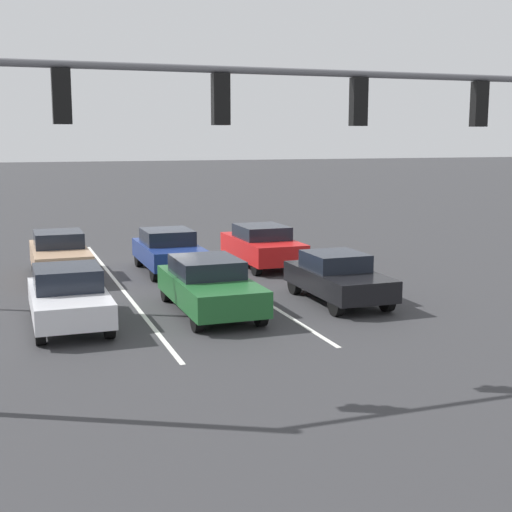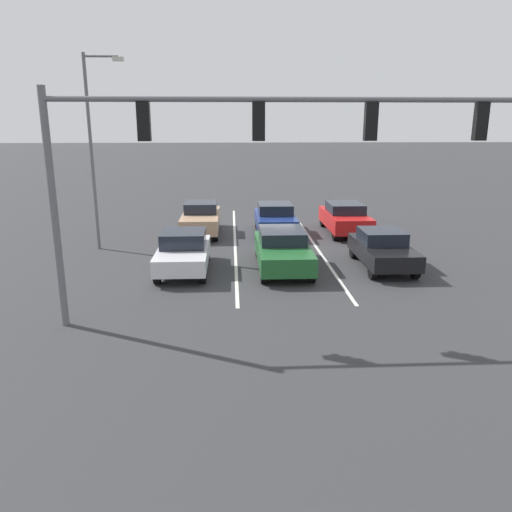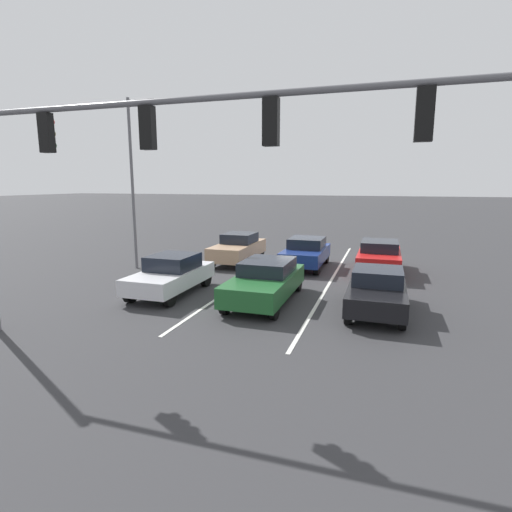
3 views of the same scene
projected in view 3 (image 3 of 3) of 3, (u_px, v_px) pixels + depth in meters
The scene contains 11 objects.
ground_plane at pixel (304, 264), 21.02m from camera, with size 240.00×240.00×0.00m, color #333335.
lane_stripe_left_divider at pixel (333, 278), 18.00m from camera, with size 0.12×17.26×0.01m, color silver.
lane_stripe_center_divider at pixel (256, 272), 19.11m from camera, with size 0.12×17.26×0.01m, color silver.
car_silver_rightlane_front at pixel (171, 274), 15.32m from camera, with size 1.83×4.12×1.49m.
car_black_leftlane_front at pixel (377, 290), 13.13m from camera, with size 1.79×4.05×1.42m.
car_darkgreen_midlane_front at pixel (266, 281), 14.34m from camera, with size 1.92×4.62×1.46m.
car_navy_midlane_second at pixel (306, 252), 20.05m from camera, with size 1.90×4.13×1.50m.
car_tan_rightlane_second at pixel (238, 248), 21.37m from camera, with size 1.79×4.48×1.56m.
car_red_leftlane_second at pixel (379, 256), 18.95m from camera, with size 1.90×4.44×1.51m.
traffic_signal_gantry at pixel (128, 151), 9.24m from camera, with size 13.25×0.37×6.29m.
street_lamp_right_shoulder at pixel (135, 174), 19.20m from camera, with size 1.67×0.24×8.15m.
Camera 3 is at (-3.97, 20.37, 4.20)m, focal length 28.00 mm.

